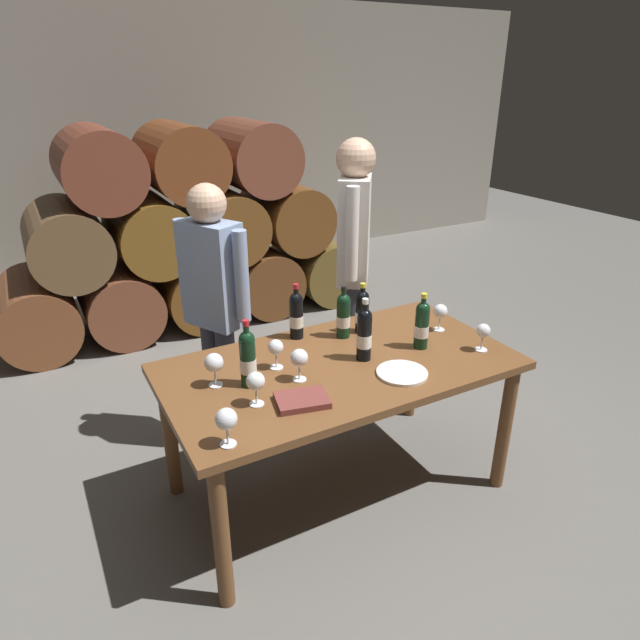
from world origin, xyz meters
name	(u,v)px	position (x,y,z in m)	size (l,w,h in m)	color
ground_plane	(338,487)	(0.00, 0.00, 0.00)	(14.00, 14.00, 0.00)	#66635E
cellar_back_wall	(136,141)	(0.00, 4.20, 1.40)	(10.00, 0.24, 2.80)	gray
barrel_stack	(186,237)	(0.00, 2.60, 0.75)	(3.12, 0.90, 1.69)	brown
dining_table	(340,379)	(0.00, 0.00, 0.67)	(1.70, 0.90, 0.76)	brown
wine_bottle_0	(362,311)	(0.28, 0.25, 0.88)	(0.07, 0.07, 0.28)	black
wine_bottle_1	(296,315)	(-0.05, 0.36, 0.89)	(0.07, 0.07, 0.30)	black
wine_bottle_2	(248,358)	(-0.46, 0.02, 0.90)	(0.07, 0.07, 0.32)	black
wine_bottle_3	(343,315)	(0.17, 0.25, 0.88)	(0.07, 0.07, 0.29)	black
wine_bottle_4	(364,334)	(0.12, -0.02, 0.90)	(0.07, 0.07, 0.32)	black
wine_bottle_5	(422,324)	(0.45, -0.05, 0.89)	(0.07, 0.07, 0.29)	black
wine_glass_0	(299,359)	(-0.24, -0.05, 0.87)	(0.08, 0.08, 0.16)	white
wine_glass_1	(276,348)	(-0.29, 0.10, 0.86)	(0.07, 0.07, 0.15)	white
wine_glass_2	(440,312)	(0.67, 0.07, 0.87)	(0.08, 0.08, 0.15)	white
wine_glass_3	(255,382)	(-0.50, -0.15, 0.87)	(0.08, 0.08, 0.15)	white
wine_glass_4	(483,332)	(0.70, -0.23, 0.86)	(0.07, 0.07, 0.15)	white
wine_glass_5	(226,420)	(-0.70, -0.36, 0.87)	(0.08, 0.08, 0.16)	white
wine_glass_6	(214,363)	(-0.60, 0.08, 0.87)	(0.09, 0.09, 0.16)	white
tasting_notebook	(302,400)	(-0.32, -0.23, 0.77)	(0.22, 0.16, 0.03)	brown
serving_plate	(402,373)	(0.20, -0.24, 0.77)	(0.24, 0.24, 0.01)	white
sommelier_presenting	(354,251)	(0.54, 0.75, 1.04)	(0.33, 0.42, 1.72)	#383842
taster_seated_left	(214,298)	(-0.38, 0.72, 0.92)	(0.31, 0.45, 1.54)	#383842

